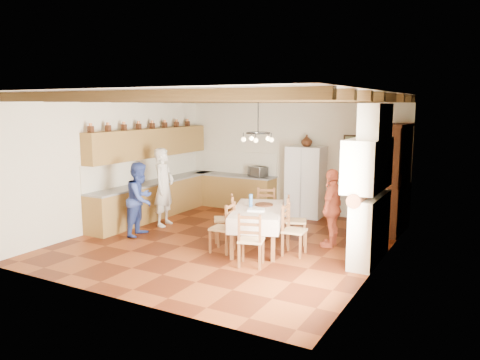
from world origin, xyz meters
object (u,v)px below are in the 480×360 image
object	(u,v)px
chair_end_near	(251,239)
chair_end_far	(265,210)
chair_right_far	(296,220)
chair_left_near	(222,227)
person_woman_red	(332,208)
hutch	(393,179)
chair_left_far	(224,218)
refrigerator	(306,181)
microwave	(258,172)
person_man	(164,187)
chair_right_near	(294,230)
dining_table	(258,213)
person_woman_blue	(140,199)

from	to	relation	value
chair_end_near	chair_end_far	bearing A→B (deg)	-87.13
chair_right_far	chair_left_near	bearing A→B (deg)	119.97
person_woman_red	chair_end_far	bearing A→B (deg)	-102.02
hutch	chair_left_far	bearing A→B (deg)	-137.20
refrigerator	microwave	size ratio (longest dim) A/B	3.67
chair_end_near	person_man	bearing A→B (deg)	-43.04
chair_left_far	chair_right_near	distance (m)	1.62
hutch	chair_end_near	bearing A→B (deg)	-112.94
chair_left_near	chair_right_near	xyz separation A→B (m)	(1.28, 0.49, 0.00)
hutch	dining_table	distance (m)	3.25
chair_end_far	person_woman_blue	size ratio (longest dim) A/B	0.61
person_woman_red	refrigerator	bearing A→B (deg)	-147.60
microwave	refrigerator	bearing A→B (deg)	18.08
hutch	person_woman_red	distance (m)	1.91
person_man	person_woman_red	world-z (taller)	person_man
dining_table	chair_left_near	size ratio (longest dim) A/B	2.09
person_woman_red	microwave	size ratio (longest dim) A/B	3.24
chair_end_near	refrigerator	bearing A→B (deg)	-99.31
chair_left_far	chair_end_near	world-z (taller)	same
chair_end_near	person_woman_red	bearing A→B (deg)	-132.39
person_man	microwave	distance (m)	2.76
person_woman_blue	person_woman_red	distance (m)	4.02
refrigerator	person_woman_red	size ratio (longest dim) A/B	1.13
chair_left_near	person_woman_blue	world-z (taller)	person_woman_blue
chair_right_near	chair_right_far	xyz separation A→B (m)	(-0.26, 0.72, 0.00)
person_woman_blue	chair_left_far	bearing A→B (deg)	-85.75
refrigerator	person_woman_red	xyz separation A→B (m)	(1.38, -2.19, -0.10)
chair_end_far	microwave	world-z (taller)	microwave
chair_left_near	microwave	size ratio (longest dim) A/B	2.00
chair_end_near	person_man	xyz separation A→B (m)	(-3.06, 1.51, 0.43)
refrigerator	person_woman_blue	world-z (taller)	refrigerator
chair_end_far	chair_right_far	bearing A→B (deg)	-47.18
hutch	chair_end_near	size ratio (longest dim) A/B	2.48
chair_right_near	person_woman_blue	distance (m)	3.43
refrigerator	microwave	bearing A→B (deg)	176.94
dining_table	chair_left_far	world-z (taller)	chair_left_far
chair_right_near	chair_end_far	world-z (taller)	same
dining_table	chair_left_near	world-z (taller)	chair_left_near
chair_left_far	person_woman_blue	bearing A→B (deg)	-107.17
chair_right_far	chair_end_far	size ratio (longest dim) A/B	1.00
chair_end_far	microwave	bearing A→B (deg)	101.80
chair_left_far	person_woman_red	world-z (taller)	person_woman_red
chair_left_far	person_woman_blue	distance (m)	1.88
chair_right_far	chair_end_near	size ratio (longest dim) A/B	1.00
chair_right_near	chair_end_near	bearing A→B (deg)	150.23
hutch	chair_left_near	bearing A→B (deg)	-127.05
microwave	chair_left_near	bearing A→B (deg)	-54.19
chair_right_far	dining_table	bearing A→B (deg)	119.74
dining_table	hutch	bearing A→B (deg)	50.11
hutch	chair_end_far	size ratio (longest dim) A/B	2.48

